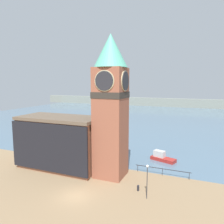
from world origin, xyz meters
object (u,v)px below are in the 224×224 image
clock_tower (111,103)px  mooring_bollard_near (138,188)px  boat_near (162,157)px  lamp_post (147,175)px  pier_building (60,142)px

clock_tower → mooring_bollard_near: size_ratio=26.45×
clock_tower → boat_near: bearing=57.2°
mooring_bollard_near → lamp_post: bearing=-44.7°
boat_near → mooring_bollard_near: boat_near is taller
pier_building → lamp_post: 16.64m
mooring_bollard_near → lamp_post: lamp_post is taller
clock_tower → pier_building: clock_tower is taller
boat_near → clock_tower: bearing=-104.8°
boat_near → lamp_post: size_ratio=1.11×
clock_tower → boat_near: clock_tower is taller
clock_tower → pier_building: 11.49m
boat_near → mooring_bollard_near: 12.76m
boat_near → lamp_post: lamp_post is taller
pier_building → lamp_post: bearing=-15.5°
boat_near → pier_building: bearing=-129.5°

